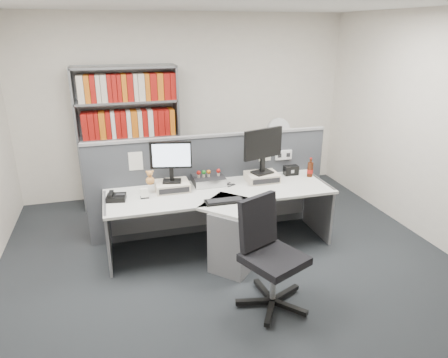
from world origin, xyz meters
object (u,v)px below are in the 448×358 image
object	(u,v)px
filing_cabinet	(276,177)
office_chair	(268,251)
mouse	(265,196)
desk	(225,219)
desk_fan	(278,132)
speaker	(291,170)
desk_calendar	(144,194)
desk_phone	(116,197)
keyboard	(224,201)
monitor_right	(263,147)
desktop_pc	(208,180)
monitor_left	(171,158)
cola_bottle	(310,170)
shelving_unit	(130,139)

from	to	relation	value
filing_cabinet	office_chair	world-z (taller)	office_chair
mouse	office_chair	world-z (taller)	office_chair
desk	desk_fan	size ratio (longest dim) A/B	4.69
desk	speaker	world-z (taller)	speaker
desk_calendar	office_chair	distance (m)	1.54
desk	mouse	bearing A→B (deg)	-16.61
desk_fan	desk_phone	bearing A→B (deg)	-154.33
keyboard	office_chair	size ratio (longest dim) A/B	0.41
keyboard	desk_phone	bearing A→B (deg)	161.16
desk	monitor_right	bearing A→B (deg)	33.75
monitor_right	desk_phone	size ratio (longest dim) A/B	2.41
desk_phone	desk_calendar	world-z (taller)	desk_calendar
speaker	filing_cabinet	world-z (taller)	speaker
keyboard	desk_fan	xyz separation A→B (m)	(1.24, 1.51, 0.31)
monitor_right	desk_fan	world-z (taller)	monitor_right
desk	office_chair	world-z (taller)	office_chair
desk	desktop_pc	xyz separation A→B (m)	(-0.08, 0.47, 0.31)
desk	monitor_right	xyz separation A→B (m)	(0.57, 0.38, 0.69)
monitor_left	desktop_pc	bearing A→B (deg)	10.45
desk	desktop_pc	size ratio (longest dim) A/B	7.09
monitor_right	desk_phone	world-z (taller)	monitor_right
monitor_right	desk_calendar	distance (m)	1.49
cola_bottle	shelving_unit	size ratio (longest dim) A/B	0.12
keyboard	shelving_unit	world-z (taller)	shelving_unit
desk_phone	desktop_pc	bearing A→B (deg)	10.52
monitor_left	desk_phone	distance (m)	0.74
speaker	desk_fan	world-z (taller)	desk_fan
monitor_left	cola_bottle	bearing A→B (deg)	-0.55
desktop_pc	cola_bottle	distance (m)	1.29
filing_cabinet	desk_fan	size ratio (longest dim) A/B	1.26
desktop_pc	keyboard	world-z (taller)	desktop_pc
monitor_left	desk_calendar	bearing A→B (deg)	-155.33
monitor_left	office_chair	world-z (taller)	monitor_left
desk_phone	speaker	size ratio (longest dim) A/B	1.27
desk_phone	monitor_left	bearing A→B (deg)	10.57
keyboard	shelving_unit	xyz separation A→B (m)	(-0.86, 1.96, 0.24)
monitor_left	desk_calendar	size ratio (longest dim) A/B	4.30
filing_cabinet	office_chair	bearing A→B (deg)	-114.43
desk_calendar	speaker	distance (m)	1.88
monitor_right	desk_fan	distance (m)	1.20
mouse	keyboard	bearing A→B (deg)	179.08
monitor_left	monitor_right	bearing A→B (deg)	0.01
desk	speaker	distance (m)	1.16
keyboard	desk_calendar	world-z (taller)	desk_calendar
monitor_right	mouse	xyz separation A→B (m)	(-0.16, -0.51, -0.40)
mouse	shelving_unit	distance (m)	2.38
cola_bottle	office_chair	world-z (taller)	office_chair
shelving_unit	desk_calendar	bearing A→B (deg)	-88.43
desk_phone	monitor_right	bearing A→B (deg)	3.92
desk	desk_phone	world-z (taller)	desk_phone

